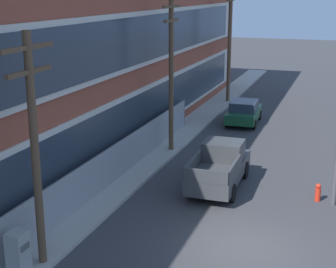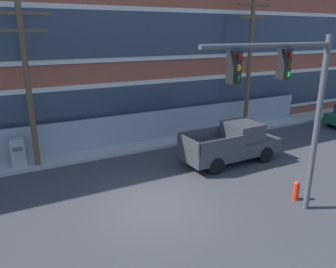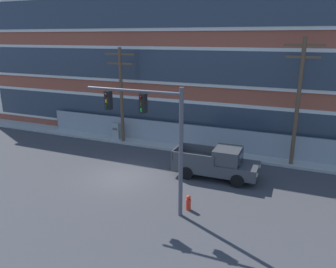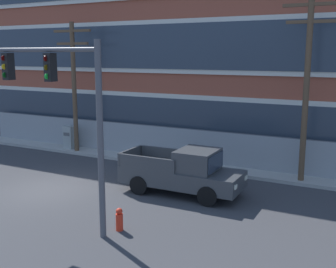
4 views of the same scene
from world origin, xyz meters
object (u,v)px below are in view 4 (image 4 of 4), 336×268
pickup_truck_dark_grey (184,172)px  electrical_cabinet (70,138)px  traffic_signal_mast (64,99)px  fire_hydrant (119,220)px  utility_pole_midblock (307,82)px  utility_pole_near_corner (74,81)px

pickup_truck_dark_grey → electrical_cabinet: bearing=157.1°
traffic_signal_mast → electrical_cabinet: 12.40m
pickup_truck_dark_grey → fire_hydrant: (-0.29, -4.34, -0.55)m
fire_hydrant → pickup_truck_dark_grey: bearing=86.2°
traffic_signal_mast → pickup_truck_dark_grey: traffic_signal_mast is taller
pickup_truck_dark_grey → electrical_cabinet: (-9.57, 4.03, -0.18)m
pickup_truck_dark_grey → utility_pole_midblock: bearing=42.8°
traffic_signal_mast → fire_hydrant: bearing=22.5°
traffic_signal_mast → fire_hydrant: (1.57, 0.65, -3.99)m
pickup_truck_dark_grey → fire_hydrant: size_ratio=6.63×
utility_pole_midblock → electrical_cabinet: (-13.64, 0.27, -3.84)m
traffic_signal_mast → pickup_truck_dark_grey: (1.86, 4.99, -3.44)m
utility_pole_near_corner → utility_pole_midblock: (12.84, 0.06, 0.38)m
pickup_truck_dark_grey → traffic_signal_mast: bearing=-110.5°
pickup_truck_dark_grey → utility_pole_near_corner: 10.07m
utility_pole_near_corner → electrical_cabinet: size_ratio=5.00×
traffic_signal_mast → electrical_cabinet: traffic_signal_mast is taller
traffic_signal_mast → pickup_truck_dark_grey: bearing=69.5°
pickup_truck_dark_grey → fire_hydrant: bearing=-93.8°
fire_hydrant → traffic_signal_mast: bearing=-157.5°
utility_pole_midblock → fire_hydrant: bearing=-118.3°
utility_pole_near_corner → traffic_signal_mast: bearing=-51.5°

